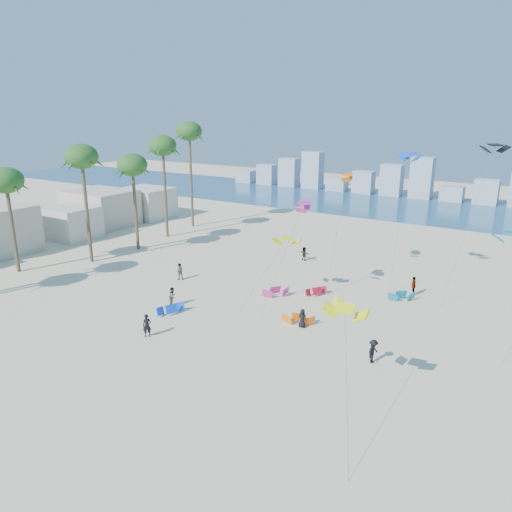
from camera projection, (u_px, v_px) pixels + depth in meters
The scene contains 10 objects.
ground at pixel (103, 362), 35.27m from camera, with size 220.00×220.00×0.00m, color beige.
ocean at pixel (399, 205), 93.44m from camera, with size 220.00×220.00×0.00m, color navy.
kitesurfer_near at pixel (147, 326), 39.02m from camera, with size 0.70×0.46×1.92m, color black.
kitesurfer_mid at pixel (173, 297), 45.19m from camera, with size 0.89×0.69×1.83m, color gray.
kitesurfers_far at pixel (326, 293), 46.20m from camera, with size 34.93×20.76×1.93m.
grounded_kites at pixel (296, 302), 45.23m from camera, with size 18.63×17.41×0.91m.
flying_kites at pixel (409, 202), 41.40m from camera, with size 29.07×33.00×15.03m.
palm_row at pixel (77, 163), 56.08m from camera, with size 8.41×44.80×15.98m.
beachfront_buildings at pixel (56, 220), 68.63m from camera, with size 11.50×43.00×6.00m.
distant_skyline at pixel (409, 182), 101.24m from camera, with size 85.00×3.00×8.40m.
Camera 1 is at (26.30, -20.64, 17.60)m, focal length 34.07 mm.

